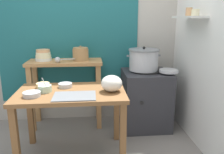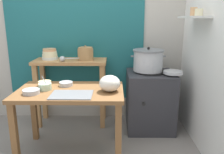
# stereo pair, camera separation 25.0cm
# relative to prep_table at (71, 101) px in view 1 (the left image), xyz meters

# --- Properties ---
(wall_back) EXTENTS (4.40, 0.12, 2.60)m
(wall_back) POSITION_rel_prep_table_xyz_m (0.15, 1.01, 0.69)
(wall_back) COLOR #B2ADA3
(wall_back) RESTS_ON ground
(wall_right) EXTENTS (0.30, 3.20, 2.60)m
(wall_right) POSITION_rel_prep_table_xyz_m (1.46, 0.11, 0.69)
(wall_right) COLOR white
(wall_right) RESTS_ON ground
(prep_table) EXTENTS (1.10, 0.66, 0.72)m
(prep_table) POSITION_rel_prep_table_xyz_m (0.00, 0.00, 0.00)
(prep_table) COLOR brown
(prep_table) RESTS_ON ground
(back_shelf_table) EXTENTS (0.96, 0.40, 0.90)m
(back_shelf_table) POSITION_rel_prep_table_xyz_m (-0.13, 0.74, 0.07)
(back_shelf_table) COLOR #B27F4C
(back_shelf_table) RESTS_ON ground
(stove_block) EXTENTS (0.60, 0.61, 0.78)m
(stove_block) POSITION_rel_prep_table_xyz_m (0.93, 0.61, -0.23)
(stove_block) COLOR #2D2D33
(stove_block) RESTS_ON ground
(steamer_pot) EXTENTS (0.44, 0.39, 0.31)m
(steamer_pot) POSITION_rel_prep_table_xyz_m (0.89, 0.63, 0.31)
(steamer_pot) COLOR #B7BABF
(steamer_pot) RESTS_ON stove_block
(clay_pot) EXTENTS (0.20, 0.20, 0.19)m
(clay_pot) POSITION_rel_prep_table_xyz_m (0.08, 0.74, 0.37)
(clay_pot) COLOR #A37A4C
(clay_pot) RESTS_ON back_shelf_table
(bowl_stack_enamel) EXTENTS (0.21, 0.21, 0.15)m
(bowl_stack_enamel) POSITION_rel_prep_table_xyz_m (-0.40, 0.77, 0.36)
(bowl_stack_enamel) COLOR silver
(bowl_stack_enamel) RESTS_ON back_shelf_table
(ladle) EXTENTS (0.30, 0.10, 0.07)m
(ladle) POSITION_rel_prep_table_xyz_m (-0.19, 0.63, 0.33)
(ladle) COLOR #B7BABF
(ladle) RESTS_ON back_shelf_table
(serving_tray) EXTENTS (0.40, 0.28, 0.01)m
(serving_tray) POSITION_rel_prep_table_xyz_m (0.05, -0.17, 0.12)
(serving_tray) COLOR slate
(serving_tray) RESTS_ON prep_table
(plastic_bag) EXTENTS (0.21, 0.22, 0.17)m
(plastic_bag) POSITION_rel_prep_table_xyz_m (0.41, -0.04, 0.19)
(plastic_bag) COLOR silver
(plastic_bag) RESTS_ON prep_table
(wide_pan) EXTENTS (0.24, 0.24, 0.04)m
(wide_pan) POSITION_rel_prep_table_xyz_m (1.18, 0.47, 0.19)
(wide_pan) COLOR #B7BABF
(wide_pan) RESTS_ON stove_block
(prep_bowl_0) EXTENTS (0.15, 0.15, 0.04)m
(prep_bowl_0) POSITION_rel_prep_table_xyz_m (-0.07, 0.15, 0.13)
(prep_bowl_0) COLOR #B7BABF
(prep_bowl_0) RESTS_ON prep_table
(prep_bowl_1) EXTENTS (0.14, 0.14, 0.05)m
(prep_bowl_1) POSITION_rel_prep_table_xyz_m (-0.31, 0.15, 0.14)
(prep_bowl_1) COLOR #E5C684
(prep_bowl_1) RESTS_ON prep_table
(prep_bowl_2) EXTENTS (0.17, 0.17, 0.04)m
(prep_bowl_2) POSITION_rel_prep_table_xyz_m (-0.36, -0.13, 0.14)
(prep_bowl_2) COLOR #B7BABF
(prep_bowl_2) RESTS_ON prep_table
(prep_bowl_3) EXTENTS (0.13, 0.13, 0.16)m
(prep_bowl_3) POSITION_rel_prep_table_xyz_m (-0.26, -0.00, 0.15)
(prep_bowl_3) COLOR #B7D1AD
(prep_bowl_3) RESTS_ON prep_table
(prep_bowl_4) EXTENTS (0.13, 0.13, 0.06)m
(prep_bowl_4) POSITION_rel_prep_table_xyz_m (0.41, 0.18, 0.14)
(prep_bowl_4) COLOR #B7BABF
(prep_bowl_4) RESTS_ON prep_table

